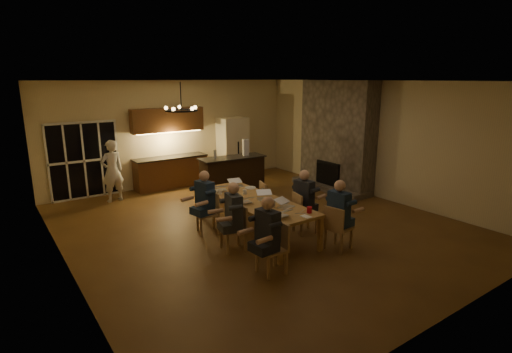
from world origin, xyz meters
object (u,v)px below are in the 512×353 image
object	(u,v)px
person_left_mid	(234,218)
laptop_b	(286,202)
person_right_near	(338,215)
chair_right_far	(271,200)
chair_left_mid	(233,228)
person_left_far	(205,202)
chair_left_far	(207,213)
chair_left_near	(272,249)
plate_left	(270,215)
chandelier	(181,110)
redcup_mid	(229,196)
bar_blender	(246,147)
person_left_near	(268,236)
laptop_e	(219,186)
can_cola	(213,184)
laptop_c	(244,197)
bar_bottle	(215,154)
chair_right_near	(339,227)
person_right_mid	(304,201)
can_right	(263,191)
chair_right_mid	(305,213)
mug_mid	(245,192)
plate_far	(250,188)
can_silver	(274,205)
mug_back	(220,192)
standing_person	(112,171)
refrigerator	(233,148)
mug_front	(266,202)
laptop_d	(265,194)
dining_table	(255,217)
laptop_a	(279,211)
plate_near	(284,202)
bar_island	(232,175)
redcup_near	(309,210)

from	to	relation	value
person_left_mid	laptop_b	xyz separation A→B (m)	(1.08, -0.24, 0.17)
person_right_near	chair_right_far	bearing A→B (deg)	-2.71
chair_left_mid	person_left_far	bearing A→B (deg)	-168.43
chair_left_far	person_left_mid	world-z (taller)	person_left_mid
chair_left_near	plate_left	size ratio (longest dim) A/B	3.75
chair_right_far	chandelier	xyz separation A→B (m)	(-2.72, -1.16, 2.31)
redcup_mid	bar_blender	world-z (taller)	bar_blender
person_left_near	laptop_e	bearing A→B (deg)	161.70
chair_right_far	can_cola	world-z (taller)	chair_right_far
laptop_c	bar_bottle	size ratio (longest dim) A/B	1.33
chair_left_near	chair_right_near	distance (m)	1.68
can_cola	chair_left_far	bearing A→B (deg)	-126.65
chair_right_far	person_right_mid	distance (m)	1.12
laptop_e	can_right	distance (m)	1.02
chair_right_near	chair_right_mid	world-z (taller)	same
chair_right_mid	mug_mid	bearing A→B (deg)	52.64
plate_far	laptop_c	bearing A→B (deg)	-131.50
chandelier	can_right	distance (m)	3.13
chair_left_far	chair_right_near	bearing A→B (deg)	52.44
chair_right_near	laptop_e	xyz separation A→B (m)	(-1.12, 2.67, 0.42)
chair_right_mid	person_right_mid	distance (m)	0.25
plate_far	can_silver	bearing A→B (deg)	-106.54
mug_back	standing_person	bearing A→B (deg)	113.22
person_left_near	refrigerator	bearing A→B (deg)	148.00
mug_front	mug_mid	world-z (taller)	same
chair_left_far	plate_left	world-z (taller)	chair_left_far
chair_right_far	laptop_d	xyz separation A→B (m)	(-0.65, -0.65, 0.42)
laptop_d	can_cola	world-z (taller)	laptop_d
dining_table	chair_left_near	size ratio (longest dim) A/B	3.46
chair_left_near	person_left_near	bearing A→B (deg)	-88.89
laptop_d	bar_blender	world-z (taller)	bar_blender
chandelier	mug_mid	distance (m)	2.95
chair_right_near	mug_front	distance (m)	1.53
chair_right_far	laptop_a	size ratio (longest dim) A/B	2.78
can_silver	bar_blender	bearing A→B (deg)	64.67
laptop_c	plate_near	size ratio (longest dim) A/B	1.41
person_right_near	person_right_mid	world-z (taller)	same
bar_island	person_right_near	world-z (taller)	person_right_near
chair_left_mid	chair_left_far	world-z (taller)	same
refrigerator	redcup_near	distance (m)	6.13
refrigerator	can_cola	xyz separation A→B (m)	(-2.46, -3.07, -0.19)
chair_right_far	redcup_mid	bearing A→B (deg)	114.76
laptop_d	bar_bottle	size ratio (longest dim) A/B	1.33
chair_right_near	redcup_near	size ratio (longest dim) A/B	7.42
chair_left_far	bar_bottle	world-z (taller)	bar_bottle
chair_left_far	chair_right_near	xyz separation A→B (m)	(1.69, -2.21, 0.00)
chandelier	plate_left	size ratio (longest dim) A/B	2.23
mug_back	redcup_mid	size ratio (longest dim) A/B	0.83
laptop_d	standing_person	bearing A→B (deg)	140.40
chair_right_mid	chair_right_far	bearing A→B (deg)	16.87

